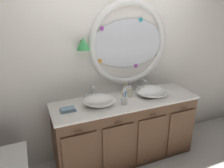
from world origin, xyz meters
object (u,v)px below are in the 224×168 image
sink_basin_left (99,100)px  soap_dispenser (129,92)px  toothbrush_holder_left (124,100)px  folded_hand_towel (68,110)px  sink_basin_right (152,91)px  toothbrush_holder_right (128,90)px

sink_basin_left → soap_dispenser: size_ratio=2.48×
toothbrush_holder_left → folded_hand_towel: toothbrush_holder_left is taller
sink_basin_left → folded_hand_towel: sink_basin_left is taller
sink_basin_right → soap_dispenser: bearing=163.8°
toothbrush_holder_left → soap_dispenser: bearing=45.9°
toothbrush_holder_left → soap_dispenser: 0.23m
sink_basin_right → folded_hand_towel: size_ratio=2.41×
sink_basin_left → sink_basin_right: bearing=-0.0°
sink_basin_right → toothbrush_holder_left: 0.47m
sink_basin_left → soap_dispenser: soap_dispenser is taller
sink_basin_left → sink_basin_right: size_ratio=0.93×
toothbrush_holder_left → toothbrush_holder_right: bearing=55.8°
sink_basin_left → folded_hand_towel: bearing=179.5°
soap_dispenser → sink_basin_left: bearing=-169.4°
toothbrush_holder_left → soap_dispenser: toothbrush_holder_left is taller
toothbrush_holder_right → soap_dispenser: bearing=-105.0°
toothbrush_holder_right → folded_hand_towel: toothbrush_holder_right is taller
toothbrush_holder_left → sink_basin_right: bearing=9.9°
soap_dispenser → toothbrush_holder_left: bearing=-134.1°
sink_basin_left → toothbrush_holder_right: (0.49, 0.20, -0.01)m
toothbrush_holder_right → soap_dispenser: size_ratio=1.23×
toothbrush_holder_right → folded_hand_towel: 0.91m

